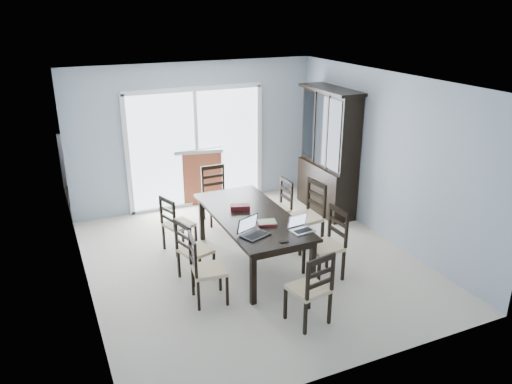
% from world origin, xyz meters
% --- Properties ---
extents(floor, '(5.00, 5.00, 0.00)m').
position_xyz_m(floor, '(0.00, 0.00, 0.00)').
color(floor, beige).
rests_on(floor, ground).
extents(ceiling, '(5.00, 5.00, 0.00)m').
position_xyz_m(ceiling, '(0.00, 0.00, 2.60)').
color(ceiling, white).
rests_on(ceiling, back_wall).
extents(back_wall, '(4.50, 0.02, 2.60)m').
position_xyz_m(back_wall, '(0.00, 2.50, 1.30)').
color(back_wall, '#94A2B0').
rests_on(back_wall, floor).
extents(wall_left, '(0.02, 5.00, 2.60)m').
position_xyz_m(wall_left, '(-2.25, 0.00, 1.30)').
color(wall_left, '#94A2B0').
rests_on(wall_left, floor).
extents(wall_right, '(0.02, 5.00, 2.60)m').
position_xyz_m(wall_right, '(2.25, 0.00, 1.30)').
color(wall_right, '#94A2B0').
rests_on(wall_right, floor).
extents(balcony, '(4.50, 2.00, 0.10)m').
position_xyz_m(balcony, '(0.00, 3.50, -0.05)').
color(balcony, gray).
rests_on(balcony, ground).
extents(railing, '(4.50, 0.06, 1.10)m').
position_xyz_m(railing, '(0.00, 4.50, 0.55)').
color(railing, '#99999E').
rests_on(railing, balcony).
extents(dining_table, '(1.00, 2.20, 0.75)m').
position_xyz_m(dining_table, '(0.00, 0.00, 0.67)').
color(dining_table, black).
rests_on(dining_table, floor).
extents(china_hutch, '(0.50, 1.38, 2.20)m').
position_xyz_m(china_hutch, '(2.02, 1.25, 1.07)').
color(china_hutch, black).
rests_on(china_hutch, floor).
extents(sliding_door, '(2.52, 0.05, 2.18)m').
position_xyz_m(sliding_door, '(0.00, 2.48, 1.09)').
color(sliding_door, silver).
rests_on(sliding_door, floor).
extents(chair_left_near, '(0.45, 0.44, 1.06)m').
position_xyz_m(chair_left_near, '(-0.98, -0.69, 0.56)').
color(chair_left_near, black).
rests_on(chair_left_near, floor).
extents(chair_left_mid, '(0.48, 0.47, 1.01)m').
position_xyz_m(chair_left_mid, '(-0.95, -0.13, 0.53)').
color(chair_left_mid, black).
rests_on(chair_left_mid, floor).
extents(chair_left_far, '(0.50, 0.49, 1.02)m').
position_xyz_m(chair_left_far, '(-0.92, 0.78, 0.54)').
color(chair_left_far, black).
rests_on(chair_left_far, floor).
extents(chair_right_near, '(0.45, 0.44, 1.14)m').
position_xyz_m(chair_right_near, '(0.81, -0.79, 0.60)').
color(chair_right_near, black).
rests_on(chair_right_near, floor).
extents(chair_right_mid, '(0.51, 0.50, 1.20)m').
position_xyz_m(chair_right_mid, '(1.02, 0.12, 0.63)').
color(chair_right_mid, black).
rests_on(chair_right_mid, floor).
extents(chair_right_far, '(0.41, 0.40, 1.04)m').
position_xyz_m(chair_right_far, '(0.83, 0.74, 0.55)').
color(chair_right_far, black).
rests_on(chair_right_far, floor).
extents(chair_end_near, '(0.47, 0.48, 1.08)m').
position_xyz_m(chair_end_near, '(0.03, -1.69, 0.57)').
color(chair_end_near, black).
rests_on(chair_end_near, floor).
extents(chair_end_far, '(0.42, 0.43, 1.11)m').
position_xyz_m(chair_end_far, '(0.04, 1.64, 0.58)').
color(chair_end_far, black).
rests_on(chair_end_far, floor).
extents(laptop_dark, '(0.41, 0.35, 0.24)m').
position_xyz_m(laptop_dark, '(-0.23, -0.65, 0.81)').
color(laptop_dark, black).
rests_on(laptop_dark, dining_table).
extents(laptop_silver, '(0.32, 0.24, 0.20)m').
position_xyz_m(laptop_silver, '(0.38, -0.78, 0.80)').
color(laptop_silver, silver).
rests_on(laptop_silver, dining_table).
extents(book_stack, '(0.28, 0.24, 0.04)m').
position_xyz_m(book_stack, '(0.05, -0.39, 0.77)').
color(book_stack, maroon).
rests_on(book_stack, dining_table).
extents(cell_phone, '(0.11, 0.05, 0.01)m').
position_xyz_m(cell_phone, '(0.02, -0.96, 0.76)').
color(cell_phone, black).
rests_on(cell_phone, dining_table).
extents(game_box, '(0.31, 0.22, 0.07)m').
position_xyz_m(game_box, '(-0.08, 0.23, 0.78)').
color(game_box, '#480E13').
rests_on(game_box, dining_table).
extents(hot_tub, '(2.35, 2.18, 1.05)m').
position_xyz_m(hot_tub, '(-0.37, 3.38, 0.53)').
color(hot_tub, brown).
rests_on(hot_tub, balcony).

